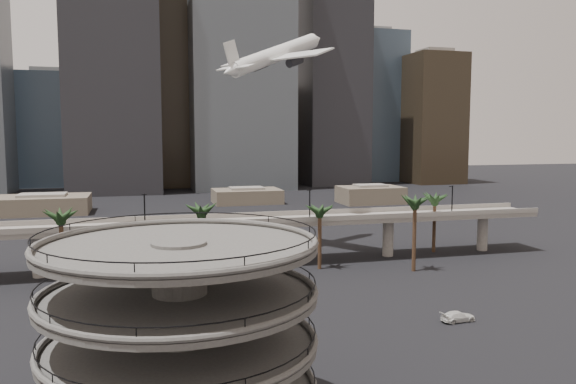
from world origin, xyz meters
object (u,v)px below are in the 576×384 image
object	(u,v)px
car_a	(239,351)
parking_ramp	(180,320)
airborne_jet	(276,55)
car_b	(285,305)
car_c	(458,316)
overpass	(227,227)

from	to	relation	value
car_a	parking_ramp	bearing A→B (deg)	154.55
airborne_jet	car_b	xyz separation A→B (m)	(-9.36, -42.75, -40.60)
car_c	parking_ramp	bearing A→B (deg)	112.81
airborne_jet	car_a	distance (m)	73.04
overpass	car_c	bearing A→B (deg)	-58.24
parking_ramp	car_a	size ratio (longest dim) A/B	4.96
overpass	parking_ramp	bearing A→B (deg)	-102.43
parking_ramp	overpass	bearing A→B (deg)	77.57
overpass	car_a	size ratio (longest dim) A/B	29.06
overpass	car_a	distance (m)	44.96
overpass	airborne_jet	world-z (taller)	airborne_jet
airborne_jet	car_b	distance (m)	59.70
airborne_jet	parking_ramp	bearing A→B (deg)	-142.80
parking_ramp	airborne_jet	world-z (taller)	airborne_jet
car_a	overpass	bearing A→B (deg)	-6.55
car_a	car_c	xyz separation A→B (m)	(30.22, 4.47, -0.07)
parking_ramp	car_b	xyz separation A→B (m)	(16.52, 29.92, -9.03)
car_c	car_b	bearing A→B (deg)	58.87
airborne_jet	car_c	xyz separation A→B (m)	(11.67, -53.32, -40.72)
parking_ramp	car_c	world-z (taller)	parking_ramp
parking_ramp	car_a	world-z (taller)	parking_ramp
car_b	car_a	bearing A→B (deg)	160.53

